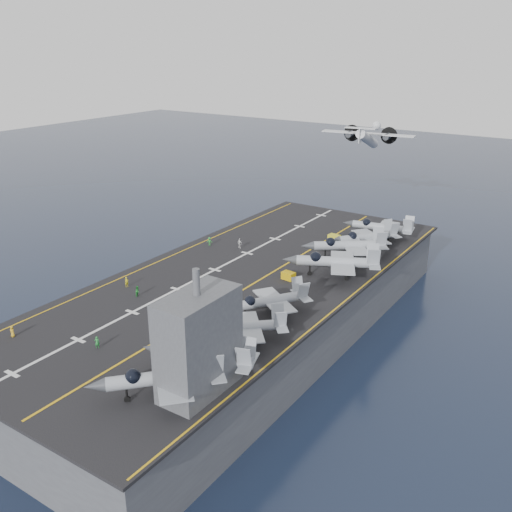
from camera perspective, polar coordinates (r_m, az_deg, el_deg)
The scene contains 26 objects.
ground at distance 101.15m, azimuth -1.27°, elevation -7.58°, with size 500.00×500.00×0.00m, color #142135.
hull at distance 98.88m, azimuth -1.29°, elevation -5.02°, with size 36.00×90.00×10.00m, color #56595E.
flight_deck at distance 96.73m, azimuth -1.31°, elevation -2.25°, with size 38.00×92.00×0.40m, color black.
foul_line at distance 95.09m, azimuth 0.17°, elevation -2.52°, with size 0.35×90.00×0.02m, color gold.
landing_centerline at distance 99.96m, azimuth -4.14°, elevation -1.38°, with size 0.50×90.00×0.02m, color silver.
deck_edge_port at distance 106.63m, azimuth -8.83°, elevation -0.14°, with size 0.25×90.00×0.02m, color gold.
deck_edge_stbd at distance 88.25m, azimuth 8.62°, elevation -4.69°, with size 0.25×90.00×0.02m, color gold.
island_superstructure at distance 63.65m, azimuth -5.79°, elevation -7.56°, with size 5.00×10.00×15.00m, color #56595E, non-canonical shape.
fighter_jet_0 at distance 65.51m, azimuth -9.13°, elevation -11.75°, with size 17.90×18.17×5.32m, color #90989F, non-canonical shape.
fighter_jet_1 at distance 69.15m, azimuth -5.15°, elevation -9.84°, with size 16.54×13.49×4.96m, color #A0AAB3, non-canonical shape.
fighter_jet_2 at distance 75.71m, azimuth -1.33°, elevation -7.01°, with size 15.95×15.57×4.65m, color gray, non-canonical shape.
fighter_jet_3 at distance 82.77m, azimuth 1.36°, elevation -4.42°, with size 15.29×16.48×4.76m, color #949EA4, non-canonical shape.
fighter_jet_5 at distance 96.94m, azimuth 8.12°, elevation -0.48°, with size 19.49×17.07×5.67m, color #9CA5AB, non-canonical shape.
fighter_jet_6 at distance 105.51m, azimuth 9.29°, elevation 1.16°, with size 18.72×17.69×5.42m, color #99A4AB, non-canonical shape.
fighter_jet_7 at distance 111.23m, azimuth 11.06°, elevation 1.96°, with size 16.33×17.26×4.99m, color #9CA3AE, non-canonical shape.
fighter_jet_8 at distance 117.80m, azimuth 12.50°, elevation 2.90°, with size 15.71×11.88×4.95m, color #9AA3AC, non-canonical shape.
tow_cart_a at distance 80.46m, azimuth -6.09°, elevation -6.71°, with size 2.40×1.90×1.26m, color #C4B20A, non-canonical shape.
tow_cart_b at distance 95.75m, azimuth 3.27°, elevation -1.98°, with size 2.29×1.63×1.29m, color #C99D09, non-canonical shape.
tow_cart_c at distance 114.75m, azimuth 7.82°, elevation 1.79°, with size 2.42×1.72×1.37m, color gold, non-canonical shape.
crew_0 at distance 84.33m, azimuth -23.19°, elevation -6.94°, with size 1.06×0.80×1.59m, color gold.
crew_1 at distance 95.00m, azimuth -12.81°, elevation -2.54°, with size 0.91×1.16×1.71m, color gold.
crew_2 at distance 91.18m, azimuth -11.74°, elevation -3.45°, with size 0.93×1.18×1.75m, color #1E872B.
crew_3 at distance 111.80m, azimuth -4.67°, elevation 1.48°, with size 1.18×1.06×1.65m, color green.
crew_4 at distance 109.84m, azimuth -1.64°, elevation 1.27°, with size 1.22×0.87×1.95m, color silver.
crew_6 at distance 77.66m, azimuth -15.61°, elevation -8.31°, with size 1.24×1.16×1.72m, color #248937.
transport_plane at distance 149.39m, azimuth 11.07°, elevation 11.41°, with size 25.53×19.22×5.55m, color #BABCBE, non-canonical shape.
Camera 1 is at (51.20, -72.87, 47.95)m, focal length 40.00 mm.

